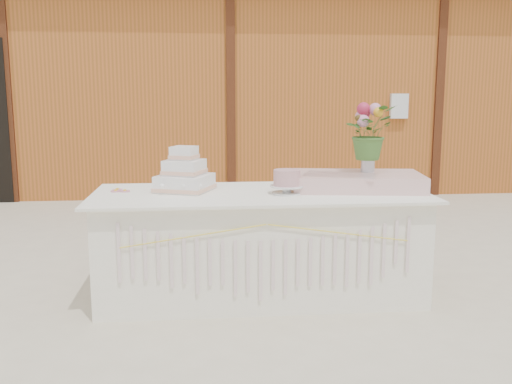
% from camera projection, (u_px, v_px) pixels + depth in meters
% --- Properties ---
extents(ground, '(80.00, 80.00, 0.00)m').
position_uv_depth(ground, '(260.00, 294.00, 4.24)').
color(ground, beige).
rests_on(ground, ground).
extents(barn, '(12.60, 4.60, 3.30)m').
position_uv_depth(barn, '(224.00, 82.00, 9.84)').
color(barn, '#AC5724').
rests_on(barn, ground).
extents(cake_table, '(2.40, 1.00, 0.77)m').
position_uv_depth(cake_table, '(260.00, 244.00, 4.17)').
color(cake_table, white).
rests_on(cake_table, ground).
extents(wedding_cake, '(0.47, 0.47, 0.33)m').
position_uv_depth(wedding_cake, '(185.00, 176.00, 4.14)').
color(wedding_cake, white).
rests_on(wedding_cake, cake_table).
extents(pink_cake_stand, '(0.24, 0.24, 0.17)m').
position_uv_depth(pink_cake_stand, '(287.00, 180.00, 4.02)').
color(pink_cake_stand, silver).
rests_on(pink_cake_stand, cake_table).
extents(satin_runner, '(1.01, 0.67, 0.12)m').
position_uv_depth(satin_runner, '(357.00, 181.00, 4.23)').
color(satin_runner, beige).
rests_on(satin_runner, cake_table).
extents(flower_vase, '(0.10, 0.10, 0.14)m').
position_uv_depth(flower_vase, '(368.00, 162.00, 4.29)').
color(flower_vase, silver).
rests_on(flower_vase, satin_runner).
extents(bouquet, '(0.48, 0.47, 0.41)m').
position_uv_depth(bouquet, '(369.00, 126.00, 4.25)').
color(bouquet, '#3D6A2A').
rests_on(bouquet, flower_vase).
extents(loose_flowers, '(0.22, 0.38, 0.02)m').
position_uv_depth(loose_flowers, '(122.00, 191.00, 4.12)').
color(loose_flowers, pink).
rests_on(loose_flowers, cake_table).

